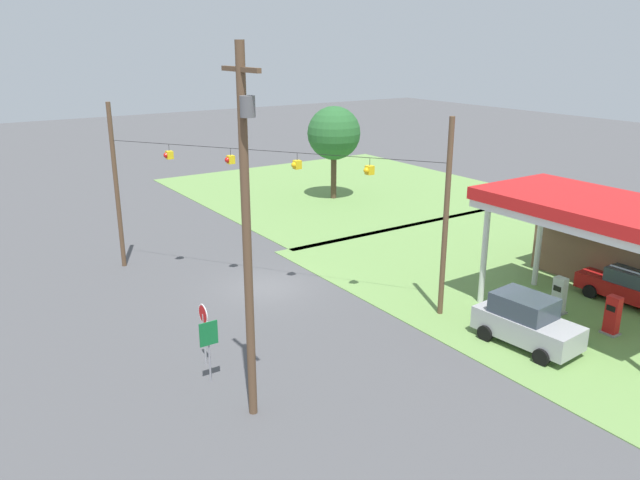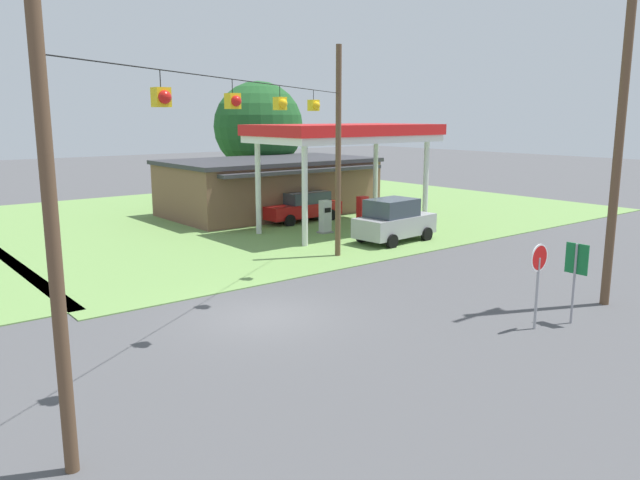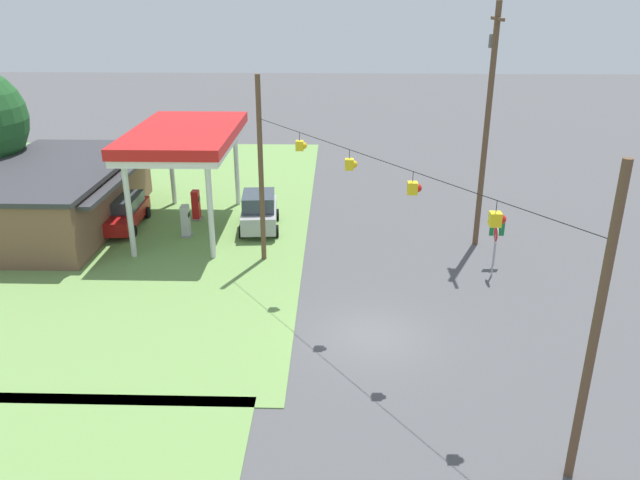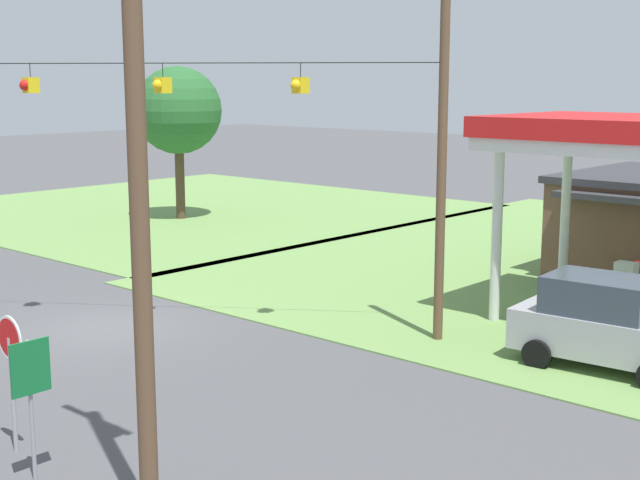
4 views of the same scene
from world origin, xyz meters
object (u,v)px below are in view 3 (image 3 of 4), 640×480
at_px(gas_station_store, 56,196).
at_px(stop_sign_roadside, 495,240).
at_px(fuel_pump_near, 186,222).
at_px(utility_pole_main, 487,118).
at_px(gas_station_canopy, 185,138).
at_px(car_at_pumps_rear, 123,212).
at_px(fuel_pump_far, 196,206).
at_px(car_at_pumps_front, 259,211).
at_px(route_sign, 497,232).

bearing_deg(gas_station_store, stop_sign_roadside, -105.13).
xyz_separation_m(fuel_pump_near, utility_pole_main, (-0.62, -15.32, 5.77)).
height_order(gas_station_canopy, stop_sign_roadside, gas_station_canopy).
bearing_deg(car_at_pumps_rear, gas_station_store, -96.03).
relative_size(gas_station_store, fuel_pump_near, 7.33).
relative_size(gas_station_store, stop_sign_roadside, 5.11).
relative_size(car_at_pumps_rear, utility_pole_main, 0.41).
height_order(gas_station_canopy, fuel_pump_far, gas_station_canopy).
height_order(fuel_pump_near, fuel_pump_far, same).
distance_m(car_at_pumps_front, route_sign, 12.69).
xyz_separation_m(fuel_pump_near, car_at_pumps_rear, (1.32, 3.81, 0.07)).
xyz_separation_m(stop_sign_roadside, utility_pole_main, (3.96, -0.03, 4.79)).
distance_m(gas_station_canopy, gas_station_store, 8.24).
relative_size(gas_station_canopy, stop_sign_roadside, 3.86).
bearing_deg(stop_sign_roadside, fuel_pump_far, -115.19).
bearing_deg(car_at_pumps_front, fuel_pump_near, 102.63).
distance_m(gas_station_canopy, route_sign, 16.66).
xyz_separation_m(gas_station_store, car_at_pumps_rear, (-0.26, -3.71, -0.82)).
bearing_deg(gas_station_canopy, car_at_pumps_rear, 89.72).
distance_m(fuel_pump_far, stop_sign_roadside, 16.92).
bearing_deg(car_at_pumps_rear, fuel_pump_near, 68.86).
distance_m(gas_station_canopy, fuel_pump_far, 4.43).
bearing_deg(fuel_pump_near, utility_pole_main, -92.31).
bearing_deg(utility_pole_main, gas_station_store, 84.49).
distance_m(car_at_pumps_rear, route_sign, 20.03).
bearing_deg(car_at_pumps_front, gas_station_store, 83.22).
distance_m(fuel_pump_far, car_at_pumps_rear, 4.02).
bearing_deg(fuel_pump_near, car_at_pumps_front, -72.57).
bearing_deg(gas_station_store, car_at_pumps_front, -91.97).
height_order(gas_station_store, car_at_pumps_front, gas_station_store).
relative_size(gas_station_store, utility_pole_main, 1.07).
bearing_deg(route_sign, gas_station_canopy, 73.76).
distance_m(fuel_pump_near, car_at_pumps_front, 4.00).
bearing_deg(route_sign, utility_pole_main, 7.56).
relative_size(fuel_pump_far, stop_sign_roadside, 0.70).
relative_size(gas_station_store, car_at_pumps_front, 2.93).
distance_m(gas_station_store, fuel_pump_near, 7.74).
bearing_deg(fuel_pump_far, car_at_pumps_front, -110.36).
bearing_deg(stop_sign_roadside, gas_station_canopy, -111.06).
bearing_deg(car_at_pumps_rear, utility_pole_main, 82.23).
bearing_deg(gas_station_store, route_sign, -101.80).
distance_m(gas_station_canopy, fuel_pump_near, 4.43).
bearing_deg(stop_sign_roadside, utility_pole_main, 179.51).
xyz_separation_m(gas_station_canopy, utility_pole_main, (-1.92, -15.32, 1.54)).
bearing_deg(gas_station_canopy, gas_station_store, 87.86).
bearing_deg(fuel_pump_near, car_at_pumps_rear, 70.84).
height_order(car_at_pumps_front, stop_sign_roadside, stop_sign_roadside).
bearing_deg(car_at_pumps_rear, fuel_pump_far, 106.69).
bearing_deg(fuel_pump_far, route_sign, -110.53).
relative_size(gas_station_canopy, car_at_pumps_rear, 1.95).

